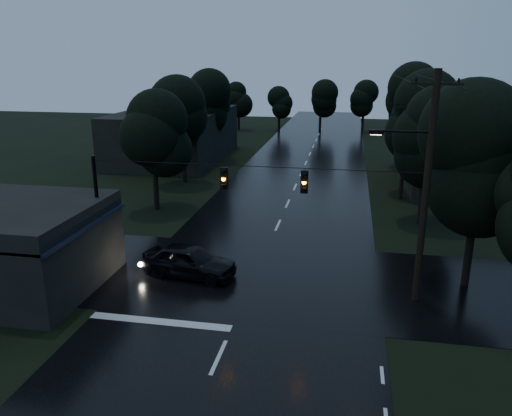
% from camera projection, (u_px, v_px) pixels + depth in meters
% --- Properties ---
extents(main_road, '(12.00, 120.00, 0.02)m').
position_uv_depth(main_road, '(295.00, 187.00, 41.53)').
color(main_road, black).
rests_on(main_road, ground).
extents(cross_street, '(60.00, 9.00, 0.02)m').
position_uv_depth(cross_street, '(255.00, 277.00, 24.60)').
color(cross_street, black).
rests_on(cross_street, ground).
extents(building_far_right, '(10.00, 14.00, 4.40)m').
position_uv_depth(building_far_right, '(466.00, 158.00, 42.18)').
color(building_far_right, black).
rests_on(building_far_right, ground).
extents(building_far_left, '(10.00, 16.00, 5.00)m').
position_uv_depth(building_far_left, '(174.00, 135.00, 52.67)').
color(building_far_left, black).
rests_on(building_far_left, ground).
extents(utility_pole_main, '(3.50, 0.30, 10.00)m').
position_uv_depth(utility_pole_main, '(424.00, 186.00, 20.82)').
color(utility_pole_main, black).
rests_on(utility_pole_main, ground).
extents(utility_pole_far, '(2.00, 0.30, 7.50)m').
position_uv_depth(utility_pole_far, '(404.00, 149.00, 37.05)').
color(utility_pole_far, black).
rests_on(utility_pole_far, ground).
extents(anchor_pole_left, '(0.18, 0.18, 6.00)m').
position_uv_depth(anchor_pole_left, '(99.00, 217.00, 24.11)').
color(anchor_pole_left, black).
rests_on(anchor_pole_left, ground).
extents(span_signals, '(15.00, 0.37, 1.12)m').
position_uv_depth(span_signals, '(263.00, 179.00, 22.03)').
color(span_signals, black).
rests_on(span_signals, ground).
extents(tree_corner_near, '(4.48, 4.48, 9.44)m').
position_uv_depth(tree_corner_near, '(481.00, 161.00, 22.03)').
color(tree_corner_near, black).
rests_on(tree_corner_near, ground).
extents(tree_left_a, '(3.92, 3.92, 8.26)m').
position_uv_depth(tree_left_a, '(153.00, 136.00, 34.07)').
color(tree_left_a, black).
rests_on(tree_left_a, ground).
extents(tree_left_b, '(4.20, 4.20, 8.85)m').
position_uv_depth(tree_left_b, '(182.00, 117.00, 41.59)').
color(tree_left_b, black).
rests_on(tree_left_b, ground).
extents(tree_left_c, '(4.48, 4.48, 9.44)m').
position_uv_depth(tree_left_c, '(208.00, 102.00, 50.99)').
color(tree_left_c, black).
rests_on(tree_left_c, ground).
extents(tree_right_a, '(4.20, 4.20, 8.85)m').
position_uv_depth(tree_right_a, '(428.00, 138.00, 30.78)').
color(tree_right_a, black).
rests_on(tree_right_a, ground).
extents(tree_right_b, '(4.48, 4.48, 9.44)m').
position_uv_depth(tree_right_b, '(422.00, 117.00, 38.09)').
color(tree_right_b, black).
rests_on(tree_right_b, ground).
extents(tree_right_c, '(4.76, 4.76, 10.03)m').
position_uv_depth(tree_right_c, '(415.00, 101.00, 47.28)').
color(tree_right_c, black).
rests_on(tree_right_c, ground).
extents(car, '(4.89, 2.54, 1.59)m').
position_uv_depth(car, '(189.00, 261.00, 24.55)').
color(car, black).
rests_on(car, ground).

